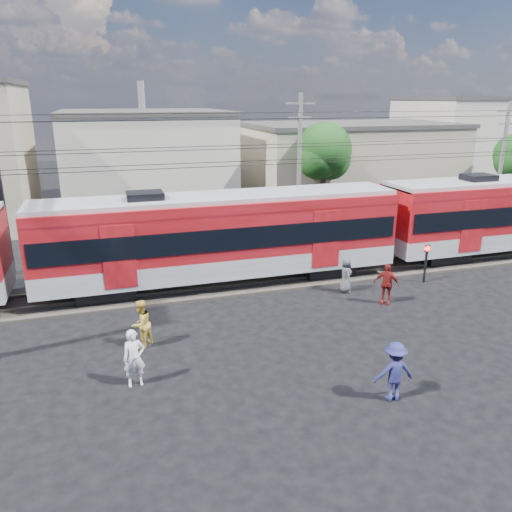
# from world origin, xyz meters

# --- Properties ---
(ground) EXTENTS (120.00, 120.00, 0.00)m
(ground) POSITION_xyz_m (0.00, 0.00, 0.00)
(ground) COLOR black
(ground) RESTS_ON ground
(track_bed) EXTENTS (70.00, 3.40, 0.12)m
(track_bed) POSITION_xyz_m (0.00, 8.00, 0.06)
(track_bed) COLOR #2D2823
(track_bed) RESTS_ON ground
(rail_near) EXTENTS (70.00, 0.12, 0.12)m
(rail_near) POSITION_xyz_m (0.00, 7.25, 0.18)
(rail_near) COLOR #59544C
(rail_near) RESTS_ON track_bed
(rail_far) EXTENTS (70.00, 0.12, 0.12)m
(rail_far) POSITION_xyz_m (0.00, 8.75, 0.18)
(rail_far) COLOR #59544C
(rail_far) RESTS_ON track_bed
(commuter_train) EXTENTS (50.30, 3.08, 4.17)m
(commuter_train) POSITION_xyz_m (-0.32, 8.00, 2.40)
(commuter_train) COLOR black
(commuter_train) RESTS_ON ground
(catenary) EXTENTS (70.00, 9.30, 7.52)m
(catenary) POSITION_xyz_m (-8.65, 8.00, 5.14)
(catenary) COLOR black
(catenary) RESTS_ON ground
(building_midwest) EXTENTS (12.24, 12.24, 7.30)m
(building_midwest) POSITION_xyz_m (-2.00, 27.00, 3.66)
(building_midwest) COLOR beige
(building_midwest) RESTS_ON ground
(building_mideast) EXTENTS (16.32, 10.20, 6.30)m
(building_mideast) POSITION_xyz_m (14.00, 24.00, 3.16)
(building_mideast) COLOR tan
(building_mideast) RESTS_ON ground
(building_east) EXTENTS (10.20, 10.20, 8.30)m
(building_east) POSITION_xyz_m (28.00, 28.00, 4.16)
(building_east) COLOR beige
(building_east) RESTS_ON ground
(utility_pole_mid) EXTENTS (1.80, 0.24, 8.50)m
(utility_pole_mid) POSITION_xyz_m (6.00, 15.00, 4.53)
(utility_pole_mid) COLOR slate
(utility_pole_mid) RESTS_ON ground
(utility_pole_east) EXTENTS (1.80, 0.24, 8.00)m
(utility_pole_east) POSITION_xyz_m (20.00, 14.00, 4.28)
(utility_pole_east) COLOR slate
(utility_pole_east) RESTS_ON ground
(tree_near) EXTENTS (3.82, 3.64, 6.72)m
(tree_near) POSITION_xyz_m (9.19, 18.09, 4.66)
(tree_near) COLOR #382619
(tree_near) RESTS_ON ground
(pedestrian_a) EXTENTS (0.69, 0.50, 1.78)m
(pedestrian_a) POSITION_xyz_m (-4.94, 0.56, 0.89)
(pedestrian_a) COLOR silver
(pedestrian_a) RESTS_ON ground
(pedestrian_b) EXTENTS (1.04, 1.03, 1.70)m
(pedestrian_b) POSITION_xyz_m (-4.54, 2.98, 0.85)
(pedestrian_b) COLOR gold
(pedestrian_b) RESTS_ON ground
(pedestrian_c) EXTENTS (1.21, 0.78, 1.77)m
(pedestrian_c) POSITION_xyz_m (2.00, -2.36, 0.88)
(pedestrian_c) COLOR navy
(pedestrian_c) RESTS_ON ground
(pedestrian_d) EXTENTS (1.06, 1.00, 1.75)m
(pedestrian_d) POSITION_xyz_m (5.47, 3.81, 0.88)
(pedestrian_d) COLOR maroon
(pedestrian_d) RESTS_ON ground
(pedestrian_e) EXTENTS (0.60, 0.83, 1.58)m
(pedestrian_e) POSITION_xyz_m (4.49, 5.50, 0.79)
(pedestrian_e) COLOR #49494E
(pedestrian_e) RESTS_ON ground
(crossing_signal) EXTENTS (0.26, 0.26, 1.81)m
(crossing_signal) POSITION_xyz_m (8.54, 5.48, 1.26)
(crossing_signal) COLOR black
(crossing_signal) RESTS_ON ground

